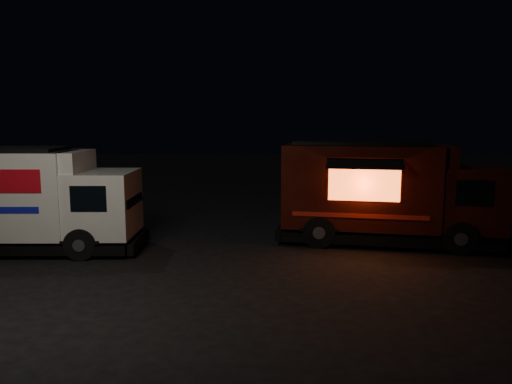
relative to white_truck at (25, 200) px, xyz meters
The scene contains 3 objects.
ground 5.01m from the white_truck, 20.54° to the right, with size 80.00×80.00×0.00m, color black.
white_truck is the anchor object (origin of this frame).
red_truck 10.39m from the white_truck, ahead, with size 6.49×2.39×3.02m, color #37100A, non-canonical shape.
Camera 1 is at (2.30, -11.75, 3.67)m, focal length 35.00 mm.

